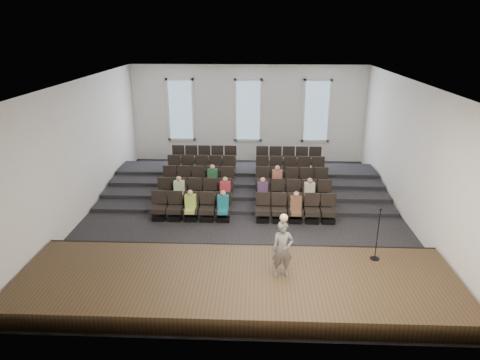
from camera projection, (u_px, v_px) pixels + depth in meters
The scene contains 14 objects.
ground at pixel (243, 214), 16.38m from camera, with size 14.00×14.00×0.00m, color black.
ceiling at pixel (244, 81), 14.68m from camera, with size 12.00×14.00×0.02m, color white.
wall_back at pixel (248, 114), 22.13m from camera, with size 12.00×0.04×5.00m, color silver.
wall_front at pixel (232, 244), 8.93m from camera, with size 12.00×0.04×5.00m, color silver.
wall_left at pixel (81, 150), 15.77m from camera, with size 0.04×14.00×5.00m, color silver.
wall_right at pixel (411, 153), 15.29m from camera, with size 0.04×14.00×5.00m, color silver.
stage at pixel (237, 284), 11.50m from camera, with size 11.80×3.60×0.50m, color #42301C.
stage_lip at pixel (240, 252), 13.17m from camera, with size 11.80×0.06×0.52m, color black.
risers at pixel (246, 181), 19.29m from camera, with size 11.80×4.80×0.60m.
seating_rows at pixel (245, 184), 17.60m from camera, with size 6.80×4.70×1.67m.
windows at pixel (248, 110), 22.00m from camera, with size 8.44×0.10×3.24m.
audience at pixel (242, 191), 16.42m from camera, with size 5.45×2.64×1.10m.
speaker at pixel (283, 249), 11.23m from camera, with size 0.56×0.37×1.54m, color slate.
mic_stand at pixel (376, 244), 12.11m from camera, with size 0.26×0.26×1.58m.
Camera 1 is at (0.49, -14.95, 6.80)m, focal length 32.00 mm.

